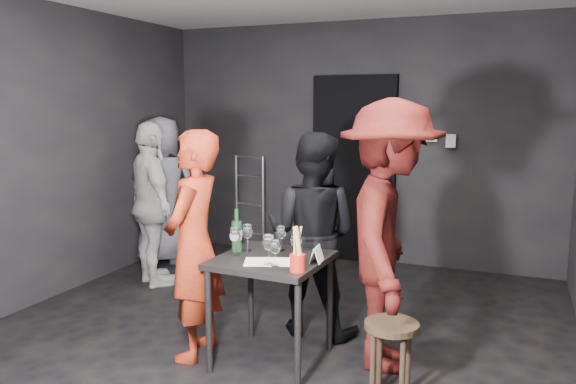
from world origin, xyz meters
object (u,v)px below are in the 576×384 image
at_px(hand_truck, 249,236).
at_px(woman_black, 312,228).
at_px(tasting_table, 272,271).
at_px(bystander_grey, 163,183).
at_px(server_red, 194,236).
at_px(stool, 391,338).
at_px(man_maroon, 390,206).
at_px(wine_bottle, 237,235).
at_px(bystander_cream, 152,198).
at_px(breadstick_cup, 298,250).

bearing_deg(hand_truck, woman_black, -38.60).
distance_m(tasting_table, bystander_grey, 2.81).
xyz_separation_m(server_red, woman_black, (0.63, 0.71, -0.04)).
bearing_deg(woman_black, stool, 137.56).
bearing_deg(hand_truck, bystander_grey, -123.06).
xyz_separation_m(man_maroon, wine_bottle, (-1.05, -0.20, -0.25)).
height_order(hand_truck, tasting_table, hand_truck).
relative_size(tasting_table, bystander_cream, 0.43).
distance_m(stool, wine_bottle, 1.28).
distance_m(stool, man_maroon, 0.86).
bearing_deg(bystander_cream, wine_bottle, -178.22).
relative_size(hand_truck, stool, 2.51).
bearing_deg(server_red, breadstick_cup, 74.65).
xyz_separation_m(tasting_table, woman_black, (0.08, 0.59, 0.18)).
relative_size(tasting_table, bystander_grey, 0.41).
height_order(woman_black, bystander_grey, bystander_grey).
xyz_separation_m(tasting_table, server_red, (-0.54, -0.12, 0.22)).
height_order(server_red, bystander_cream, bystander_cream).
bearing_deg(stool, server_red, 178.65).
height_order(woman_black, bystander_cream, bystander_cream).
relative_size(bystander_cream, breadstick_cup, 5.67).
distance_m(stool, server_red, 1.50).
bearing_deg(woman_black, wine_bottle, 56.10).
bearing_deg(woman_black, man_maroon, 154.36).
height_order(server_red, man_maroon, man_maroon).
xyz_separation_m(stool, wine_bottle, (-1.17, 0.21, 0.50)).
xyz_separation_m(server_red, bystander_cream, (-1.23, 1.21, 0.00)).
height_order(hand_truck, woman_black, woman_black).
xyz_separation_m(woman_black, bystander_cream, (-1.85, 0.50, 0.04)).
relative_size(server_red, bystander_cream, 1.00).
bearing_deg(stool, man_maroon, 105.73).
height_order(hand_truck, bystander_grey, bystander_grey).
relative_size(hand_truck, wine_bottle, 3.83).
distance_m(server_red, bystander_cream, 1.73).
height_order(hand_truck, wine_bottle, hand_truck).
height_order(hand_truck, server_red, server_red).
xyz_separation_m(stool, breadstick_cup, (-0.59, -0.08, 0.52)).
height_order(stool, wine_bottle, wine_bottle).
bearing_deg(tasting_table, server_red, -167.42).
relative_size(woman_black, breadstick_cup, 5.40).
bearing_deg(hand_truck, man_maroon, -32.69).
relative_size(hand_truck, man_maroon, 0.53).
relative_size(server_red, bystander_grey, 0.96).
xyz_separation_m(stool, man_maroon, (-0.12, 0.41, 0.75)).
xyz_separation_m(server_red, man_maroon, (1.30, 0.38, 0.24)).
distance_m(bystander_cream, wine_bottle, 1.80).
bearing_deg(tasting_table, man_maroon, 18.64).
bearing_deg(hand_truck, server_red, -58.35).
bearing_deg(man_maroon, bystander_grey, 50.84).
relative_size(stool, wine_bottle, 1.53).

